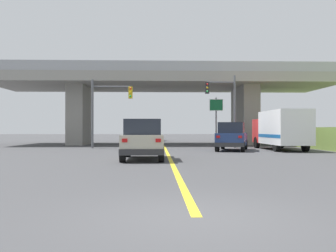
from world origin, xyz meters
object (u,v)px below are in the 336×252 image
object	(u,v)px
suv_crossing	(232,136)
traffic_signal_farside	(106,104)
box_truck	(281,129)
traffic_signal_nearside	(225,102)
suv_lead	(143,139)
sedan_oncoming	(153,133)
highway_sign	(216,111)

from	to	relation	value
suv_crossing	traffic_signal_farside	xyz separation A→B (m)	(-9.47, 3.32, 2.57)
box_truck	traffic_signal_nearside	world-z (taller)	traffic_signal_nearside
suv_lead	sedan_oncoming	bearing A→B (deg)	89.56
suv_lead	highway_sign	xyz separation A→B (m)	(6.36, 15.85, 2.26)
suv_lead	box_truck	size ratio (longest dim) A/B	0.63
suv_lead	suv_crossing	xyz separation A→B (m)	(6.11, 7.51, -0.00)
suv_crossing	sedan_oncoming	size ratio (longest dim) A/B	1.13
suv_lead	sedan_oncoming	xyz separation A→B (m)	(0.23, 29.85, -0.00)
box_truck	highway_sign	xyz separation A→B (m)	(-3.51, 7.70, 1.74)
box_truck	traffic_signal_farside	size ratio (longest dim) A/B	1.28
suv_crossing	sedan_oncoming	bearing A→B (deg)	121.64
traffic_signal_nearside	highway_sign	world-z (taller)	traffic_signal_nearside
sedan_oncoming	traffic_signal_nearside	xyz separation A→B (m)	(6.19, -18.25, 2.82)
traffic_signal_nearside	traffic_signal_farside	xyz separation A→B (m)	(-9.79, -0.76, -0.25)
suv_lead	traffic_signal_farside	world-z (taller)	traffic_signal_farside
highway_sign	box_truck	bearing A→B (deg)	-65.49
suv_crossing	box_truck	distance (m)	3.86
suv_crossing	sedan_oncoming	world-z (taller)	same
sedan_oncoming	traffic_signal_farside	xyz separation A→B (m)	(-3.60, -19.01, 2.57)
traffic_signal_farside	highway_sign	xyz separation A→B (m)	(9.73, 5.02, -0.31)
box_truck	suv_lead	bearing A→B (deg)	-140.46
sedan_oncoming	suv_crossing	bearing A→B (deg)	-75.26
sedan_oncoming	traffic_signal_farside	distance (m)	19.52
traffic_signal_farside	box_truck	bearing A→B (deg)	-11.45
suv_lead	box_truck	bearing A→B (deg)	39.54
traffic_signal_farside	highway_sign	size ratio (longest dim) A/B	1.22
highway_sign	traffic_signal_farside	bearing A→B (deg)	-152.73
traffic_signal_nearside	highway_sign	distance (m)	4.29
sedan_oncoming	box_truck	bearing A→B (deg)	-66.04
traffic_signal_farside	highway_sign	world-z (taller)	traffic_signal_farside
traffic_signal_farside	traffic_signal_nearside	bearing A→B (deg)	4.46
traffic_signal_nearside	traffic_signal_farside	size ratio (longest dim) A/B	1.09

